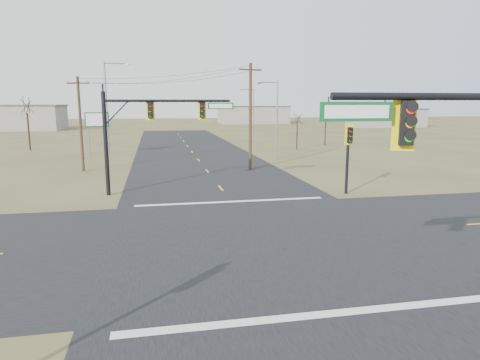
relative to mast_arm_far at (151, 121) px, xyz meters
name	(u,v)px	position (x,y,z in m)	size (l,w,h in m)	color
ground	(260,238)	(4.86, -11.22, -5.02)	(320.00, 320.00, 0.00)	olive
road_ew	(260,238)	(4.86, -11.22, -5.01)	(160.00, 14.00, 0.02)	black
road_ns	(260,238)	(4.86, -11.22, -5.01)	(14.00, 160.00, 0.02)	black
stop_bar_near	(320,315)	(4.86, -18.72, -4.99)	(12.00, 0.40, 0.01)	silver
stop_bar_far	(231,202)	(4.86, -3.72, -4.99)	(12.00, 0.40, 0.01)	silver
mast_arm_far	(151,121)	(0.00, 0.00, 0.00)	(8.84, 0.46, 6.95)	black
pedestal_signal_ne	(349,144)	(13.12, -2.86, -1.60)	(0.61, 0.54, 4.77)	black
utility_pole_near	(250,115)	(8.97, 9.19, 0.04)	(2.28, 0.94, 9.77)	#4D3321
utility_pole_far	(80,122)	(-6.35, 11.34, -0.56)	(2.03, 0.71, 8.53)	#4D3321
highway_sign	(97,125)	(-6.38, 23.26, -1.33)	(2.71, 0.52, 5.12)	gray
streetlight_a	(275,116)	(13.29, 15.87, -0.21)	(2.40, 0.38, 8.58)	gray
streetlight_b	(252,112)	(15.85, 38.50, -0.23)	(2.37, 0.22, 8.55)	gray
streetlight_c	(108,102)	(-5.26, 26.10, 1.25)	(3.13, 0.49, 11.16)	gray
bare_tree_b	(26,104)	(-16.11, 31.31, 0.97)	(3.80, 3.80, 7.50)	black
bare_tree_c	(297,118)	(19.06, 25.37, -0.86)	(2.78, 2.78, 5.31)	black
bare_tree_d	(326,110)	(24.88, 29.66, 0.12)	(2.92, 2.92, 6.39)	black
warehouse_mid	(253,115)	(29.86, 98.78, -2.52)	(20.00, 12.00, 5.00)	#9A9688
warehouse_right	(386,118)	(59.86, 73.78, -2.77)	(18.00, 10.00, 4.50)	#9A9688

